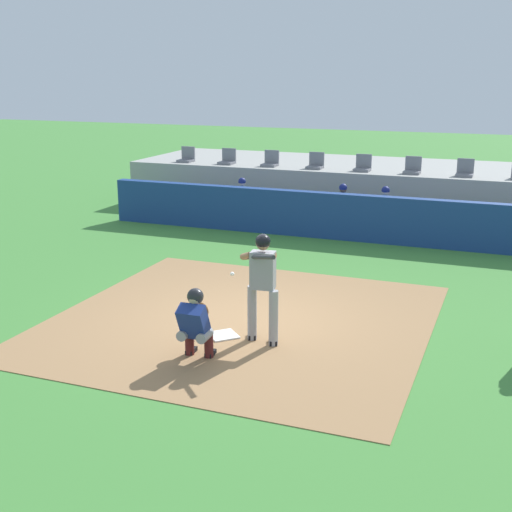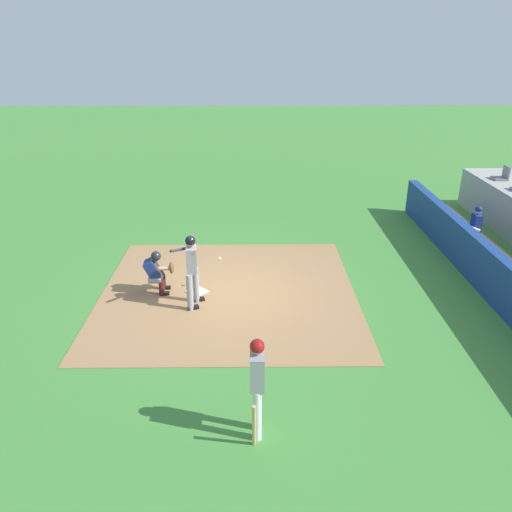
{
  "view_description": "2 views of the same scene",
  "coord_description": "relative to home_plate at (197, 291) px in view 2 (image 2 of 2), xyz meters",
  "views": [
    {
      "loc": [
        4.31,
        -10.39,
        4.24
      ],
      "look_at": [
        0.0,
        0.7,
        1.0
      ],
      "focal_mm": 47.78,
      "sensor_mm": 36.0,
      "label": 1
    },
    {
      "loc": [
        11.33,
        0.6,
        5.88
      ],
      "look_at": [
        0.0,
        0.7,
        1.0
      ],
      "focal_mm": 35.12,
      "sensor_mm": 36.0,
      "label": 2
    }
  ],
  "objects": [
    {
      "name": "dugout_player_0",
      "position": [
        -3.06,
        8.14,
        0.65
      ],
      "size": [
        0.49,
        0.7,
        1.3
      ],
      "color": "#939399",
      "rests_on": "ground"
    },
    {
      "name": "on_deck_batter",
      "position": [
        4.99,
        1.47,
        1.0
      ],
      "size": [
        0.58,
        0.23,
        1.79
      ],
      "color": "silver",
      "rests_on": "ground"
    },
    {
      "name": "catcher_crouched",
      "position": [
        -0.02,
        -0.96,
        0.59
      ],
      "size": [
        0.5,
        1.93,
        1.13
      ],
      "color": "gray",
      "rests_on": "ground"
    },
    {
      "name": "dirt_infield",
      "position": [
        0.0,
        0.8,
        -0.02
      ],
      "size": [
        6.4,
        6.4,
        0.01
      ],
      "primitive_type": "cube",
      "color": "#9E754C",
      "rests_on": "ground"
    },
    {
      "name": "stadium_seat_0",
      "position": [
        -5.78,
        10.18,
        1.51
      ],
      "size": [
        0.46,
        0.46,
        0.48
      ],
      "color": "slate",
      "rests_on": "stands_platform"
    },
    {
      "name": "ground_plane",
      "position": [
        0.0,
        0.8,
        -0.02
      ],
      "size": [
        80.0,
        80.0,
        0.0
      ],
      "primitive_type": "plane",
      "color": "#428438"
    },
    {
      "name": "batter_at_plate",
      "position": [
        0.69,
        -0.01,
        1.01
      ],
      "size": [
        0.76,
        0.69,
        1.8
      ],
      "color": "#99999E",
      "rests_on": "ground"
    },
    {
      "name": "home_plate",
      "position": [
        0.0,
        0.0,
        0.0
      ],
      "size": [
        0.62,
        0.62,
        0.02
      ],
      "primitive_type": "cube",
      "rotation": [
        0.0,
        0.0,
        0.79
      ],
      "color": "white",
      "rests_on": "dirt_infield"
    },
    {
      "name": "dugout_wall",
      "position": [
        0.0,
        7.3,
        0.58
      ],
      "size": [
        13.0,
        0.3,
        1.2
      ],
      "primitive_type": "cube",
      "color": "navy",
      "rests_on": "ground"
    }
  ]
}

